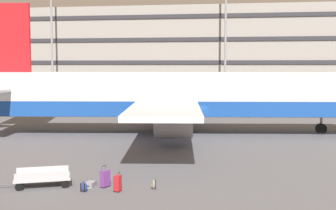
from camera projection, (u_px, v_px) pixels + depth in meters
name	position (u px, v px, depth m)	size (l,w,h in m)	color
ground_plane	(192.00, 136.00, 36.86)	(600.00, 600.00, 0.00)	#5B5B60
terminal_structure	(220.00, 52.00, 90.09)	(126.94, 19.02, 16.54)	gray
airliner	(176.00, 97.00, 37.94)	(37.35, 30.19, 10.91)	silver
light_mast_far_left	(51.00, 23.00, 80.21)	(1.80, 0.50, 22.92)	gray
light_mast_left	(226.00, 22.00, 75.56)	(1.80, 0.50, 22.27)	gray
suitcase_red	(90.00, 184.00, 21.58)	(0.45, 0.66, 0.23)	gray
suitcase_orange	(117.00, 183.00, 20.73)	(0.33, 0.40, 0.91)	#B21E23
suitcase_navy	(105.00, 178.00, 21.47)	(0.44, 0.54, 1.03)	#72388C
backpack_black	(154.00, 184.00, 21.13)	(0.26, 0.34, 0.53)	gray
backpack_upright	(84.00, 187.00, 20.70)	(0.38, 0.32, 0.51)	navy
baggage_cart	(42.00, 177.00, 21.63)	(3.31, 2.20, 0.82)	#B7B7BC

